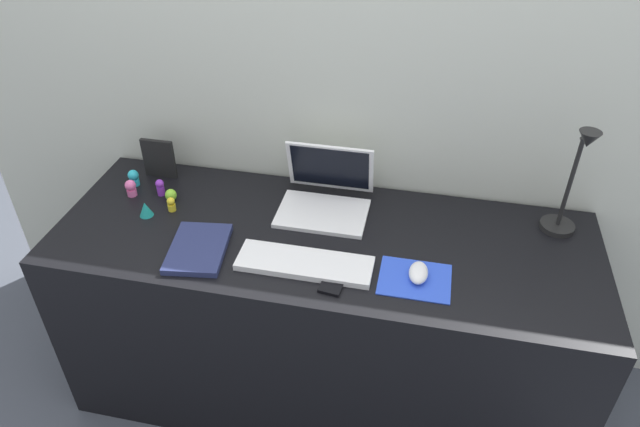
# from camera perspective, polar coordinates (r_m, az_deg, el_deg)

# --- Properties ---
(ground_plane) EXTENTS (6.00, 6.00, 0.00)m
(ground_plane) POSITION_cam_1_polar(r_m,az_deg,el_deg) (2.40, 0.26, -16.25)
(ground_plane) COLOR #474C56
(back_wall) EXTENTS (2.96, 0.05, 1.52)m
(back_wall) POSITION_cam_1_polar(r_m,az_deg,el_deg) (2.14, 2.30, 3.99)
(back_wall) COLOR beige
(back_wall) RESTS_ON ground_plane
(desk) EXTENTS (1.76, 0.64, 0.74)m
(desk) POSITION_cam_1_polar(r_m,az_deg,el_deg) (2.12, 0.28, -10.14)
(desk) COLOR black
(desk) RESTS_ON ground_plane
(laptop) EXTENTS (0.30, 0.27, 0.21)m
(laptop) POSITION_cam_1_polar(r_m,az_deg,el_deg) (1.97, 0.59, 2.07)
(laptop) COLOR white
(laptop) RESTS_ON desk
(keyboard) EXTENTS (0.41, 0.13, 0.02)m
(keyboard) POSITION_cam_1_polar(r_m,az_deg,el_deg) (1.75, -1.52, -4.93)
(keyboard) COLOR white
(keyboard) RESTS_ON desk
(mousepad) EXTENTS (0.21, 0.17, 0.00)m
(mousepad) POSITION_cam_1_polar(r_m,az_deg,el_deg) (1.73, 9.30, -6.40)
(mousepad) COLOR blue
(mousepad) RESTS_ON desk
(mouse) EXTENTS (0.06, 0.10, 0.03)m
(mouse) POSITION_cam_1_polar(r_m,az_deg,el_deg) (1.73, 9.66, -5.77)
(mouse) COLOR white
(mouse) RESTS_ON mousepad
(cell_phone) EXTENTS (0.08, 0.13, 0.01)m
(cell_phone) POSITION_cam_1_polar(r_m,az_deg,el_deg) (1.71, 1.46, -6.49)
(cell_phone) COLOR black
(cell_phone) RESTS_ON desk
(desk_lamp) EXTENTS (0.11, 0.14, 0.38)m
(desk_lamp) POSITION_cam_1_polar(r_m,az_deg,el_deg) (1.94, 23.50, 2.59)
(desk_lamp) COLOR black
(desk_lamp) RESTS_ON desk
(notebook_pad) EXTENTS (0.20, 0.26, 0.02)m
(notebook_pad) POSITION_cam_1_polar(r_m,az_deg,el_deg) (1.84, -11.89, -3.39)
(notebook_pad) COLOR navy
(notebook_pad) RESTS_ON desk
(picture_frame) EXTENTS (0.12, 0.02, 0.15)m
(picture_frame) POSITION_cam_1_polar(r_m,az_deg,el_deg) (2.20, -15.56, 5.22)
(picture_frame) COLOR black
(picture_frame) RESTS_ON desk
(toy_figurine_teal) EXTENTS (0.05, 0.05, 0.05)m
(toy_figurine_teal) POSITION_cam_1_polar(r_m,az_deg,el_deg) (2.03, -16.79, 0.42)
(toy_figurine_teal) COLOR teal
(toy_figurine_teal) RESTS_ON desk
(toy_figurine_purple) EXTENTS (0.03, 0.03, 0.06)m
(toy_figurine_purple) POSITION_cam_1_polar(r_m,az_deg,el_deg) (2.12, -15.45, 2.54)
(toy_figurine_purple) COLOR purple
(toy_figurine_purple) RESTS_ON desk
(toy_figurine_lime) EXTENTS (0.04, 0.04, 0.04)m
(toy_figurine_lime) POSITION_cam_1_polar(r_m,az_deg,el_deg) (2.08, -14.46, 1.77)
(toy_figurine_lime) COLOR #8CDB33
(toy_figurine_lime) RESTS_ON desk
(toy_figurine_pink) EXTENTS (0.04, 0.04, 0.06)m
(toy_figurine_pink) POSITION_cam_1_polar(r_m,az_deg,el_deg) (2.14, -18.11, 2.44)
(toy_figurine_pink) COLOR pink
(toy_figurine_pink) RESTS_ON desk
(toy_figurine_yellow) EXTENTS (0.03, 0.03, 0.05)m
(toy_figurine_yellow) POSITION_cam_1_polar(r_m,az_deg,el_deg) (2.03, -14.42, 0.91)
(toy_figurine_yellow) COLOR yellow
(toy_figurine_yellow) RESTS_ON desk
(toy_figurine_cyan) EXTENTS (0.04, 0.04, 0.06)m
(toy_figurine_cyan) POSITION_cam_1_polar(r_m,az_deg,el_deg) (2.20, -17.86, 3.40)
(toy_figurine_cyan) COLOR #28B7CC
(toy_figurine_cyan) RESTS_ON desk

